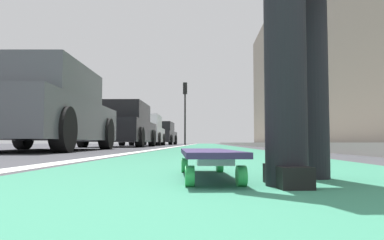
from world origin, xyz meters
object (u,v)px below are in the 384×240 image
object	(u,v)px
parked_car_mid	(121,126)
parked_car_end	(161,134)
parked_car_near	(39,110)
traffic_light	(185,102)
skateboard	(208,155)
parked_car_far	(144,131)

from	to	relation	value
parked_car_mid	parked_car_end	bearing A→B (deg)	0.51
parked_car_near	parked_car_mid	world-z (taller)	parked_car_near
parked_car_mid	traffic_light	world-z (taller)	traffic_light
parked_car_mid	parked_car_end	xyz separation A→B (m)	(12.30, 0.11, 0.01)
parked_car_near	traffic_light	bearing A→B (deg)	-4.47
skateboard	parked_car_end	xyz separation A→B (m)	(23.57, 2.98, 0.62)
skateboard	traffic_light	xyz separation A→B (m)	(24.92, 1.43, 2.89)
skateboard	parked_car_far	xyz separation A→B (m)	(16.95, 3.01, 0.60)
parked_car_far	parked_car_mid	bearing A→B (deg)	-178.54
parked_car_far	parked_car_end	world-z (taller)	parked_car_end
parked_car_near	parked_car_mid	bearing A→B (deg)	-1.04
parked_car_far	parked_car_end	bearing A→B (deg)	-0.30
traffic_light	parked_car_mid	bearing A→B (deg)	174.00
parked_car_far	parked_car_end	size ratio (longest dim) A/B	0.94
parked_car_mid	traffic_light	bearing A→B (deg)	-6.00
parked_car_mid	parked_car_far	xyz separation A→B (m)	(5.68, 0.14, -0.01)
parked_car_far	skateboard	bearing A→B (deg)	-169.92
parked_car_end	parked_car_near	bearing A→B (deg)	180.00
parked_car_near	parked_car_end	size ratio (longest dim) A/B	0.98
parked_car_near	parked_car_end	world-z (taller)	parked_car_near
parked_car_mid	parked_car_far	world-z (taller)	parked_car_mid
parked_car_far	parked_car_end	distance (m)	6.62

